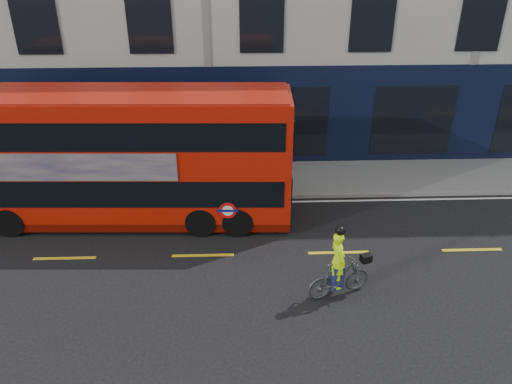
{
  "coord_description": "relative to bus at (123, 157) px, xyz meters",
  "views": [
    {
      "loc": [
        1.11,
        -10.66,
        8.32
      ],
      "look_at": [
        1.57,
        1.79,
        1.91
      ],
      "focal_mm": 35.0,
      "sensor_mm": 36.0,
      "label": 1
    }
  ],
  "objects": [
    {
      "name": "ground",
      "position": [
        2.5,
        -3.8,
        -2.17
      ],
      "size": [
        120.0,
        120.0,
        0.0
      ],
      "primitive_type": "plane",
      "color": "black",
      "rests_on": "ground"
    },
    {
      "name": "pavement",
      "position": [
        2.5,
        2.7,
        -2.11
      ],
      "size": [
        60.0,
        3.0,
        0.12
      ],
      "primitive_type": "cube",
      "color": "slate",
      "rests_on": "ground"
    },
    {
      "name": "kerb",
      "position": [
        2.5,
        1.2,
        -2.11
      ],
      "size": [
        60.0,
        0.12,
        0.13
      ],
      "primitive_type": "cube",
      "color": "gray",
      "rests_on": "ground"
    },
    {
      "name": "road_edge_line",
      "position": [
        2.5,
        0.9,
        -2.17
      ],
      "size": [
        58.0,
        0.1,
        0.01
      ],
      "primitive_type": "cube",
      "color": "silver",
      "rests_on": "ground"
    },
    {
      "name": "lane_dashes",
      "position": [
        2.5,
        -2.3,
        -2.17
      ],
      "size": [
        58.0,
        0.12,
        0.01
      ],
      "primitive_type": null,
      "color": "gold",
      "rests_on": "ground"
    },
    {
      "name": "bus",
      "position": [
        0.0,
        0.0,
        0.0
      ],
      "size": [
        10.61,
        2.78,
        4.24
      ],
      "rotation": [
        0.0,
        0.0,
        -0.04
      ],
      "color": "#B81507",
      "rests_on": "ground"
    },
    {
      "name": "cyclist",
      "position": [
        6.1,
        -4.22,
        -1.48
      ],
      "size": [
        1.82,
        1.01,
        2.1
      ],
      "rotation": [
        0.0,
        0.0,
        0.31
      ],
      "color": "#494B4E",
      "rests_on": "ground"
    }
  ]
}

